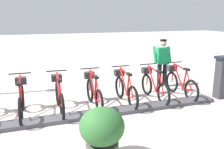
# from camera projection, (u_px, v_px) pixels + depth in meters

# --- Properties ---
(ground_plane) EXTENTS (60.00, 60.00, 0.00)m
(ground_plane) POSITION_uv_depth(u_px,v_px,m) (52.00, 122.00, 5.70)
(ground_plane) COLOR #C0B1AB
(dock_rail_base) EXTENTS (0.44, 9.09, 0.10)m
(dock_rail_base) POSITION_uv_depth(u_px,v_px,m) (52.00, 120.00, 5.69)
(dock_rail_base) COLOR #47474C
(dock_rail_base) RESTS_ON ground
(payment_kiosk) EXTENTS (0.36, 0.52, 1.28)m
(payment_kiosk) POSITION_uv_depth(u_px,v_px,m) (223.00, 76.00, 7.27)
(payment_kiosk) COLOR #38383D
(payment_kiosk) RESTS_ON ground
(bike_docked_0) EXTENTS (1.72, 0.54, 1.02)m
(bike_docked_0) POSITION_uv_depth(u_px,v_px,m) (180.00, 83.00, 7.48)
(bike_docked_0) COLOR black
(bike_docked_0) RESTS_ON ground
(bike_docked_1) EXTENTS (1.72, 0.54, 1.02)m
(bike_docked_1) POSITION_uv_depth(u_px,v_px,m) (153.00, 85.00, 7.17)
(bike_docked_1) COLOR black
(bike_docked_1) RESTS_ON ground
(bike_docked_2) EXTENTS (1.72, 0.54, 1.02)m
(bike_docked_2) POSITION_uv_depth(u_px,v_px,m) (125.00, 88.00, 6.87)
(bike_docked_2) COLOR black
(bike_docked_2) RESTS_ON ground
(bike_docked_3) EXTENTS (1.72, 0.54, 1.02)m
(bike_docked_3) POSITION_uv_depth(u_px,v_px,m) (94.00, 92.00, 6.57)
(bike_docked_3) COLOR black
(bike_docked_3) RESTS_ON ground
(bike_docked_4) EXTENTS (1.72, 0.54, 1.02)m
(bike_docked_4) POSITION_uv_depth(u_px,v_px,m) (59.00, 95.00, 6.26)
(bike_docked_4) COLOR black
(bike_docked_4) RESTS_ON ground
(bike_docked_5) EXTENTS (1.72, 0.54, 1.02)m
(bike_docked_5) POSITION_uv_depth(u_px,v_px,m) (21.00, 99.00, 5.96)
(bike_docked_5) COLOR black
(bike_docked_5) RESTS_ON ground
(worker_near_rack) EXTENTS (0.55, 0.68, 1.66)m
(worker_near_rack) POSITION_uv_depth(u_px,v_px,m) (163.00, 61.00, 8.38)
(worker_near_rack) COLOR white
(worker_near_rack) RESTS_ON ground
(planter_bush) EXTENTS (0.76, 0.76, 0.97)m
(planter_bush) POSITION_uv_depth(u_px,v_px,m) (102.00, 132.00, 4.03)
(planter_bush) COLOR #59544C
(planter_bush) RESTS_ON ground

